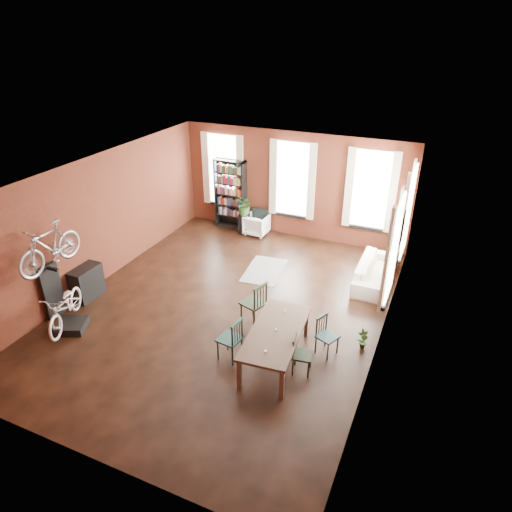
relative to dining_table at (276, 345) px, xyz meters
The scene contains 19 objects.
room 2.96m from the dining_table, 128.78° to the left, with size 9.00×9.04×3.22m.
dining_table is the anchor object (origin of this frame).
dining_chair_a 0.91m from the dining_table, 161.46° to the right, with size 0.42×0.42×0.92m, color #1B3D39.
dining_chair_b 1.35m from the dining_table, 132.73° to the left, with size 0.47×0.47×1.03m, color black.
dining_chair_c 0.59m from the dining_table, 10.17° to the right, with size 0.37×0.37×0.79m, color #1D2E1B.
dining_chair_d 1.06m from the dining_table, 35.49° to the left, with size 0.38×0.38×0.83m, color #1C3C3E.
bookshelf 6.71m from the dining_table, 124.01° to the left, with size 1.00×0.32×2.20m, color black.
white_armchair 5.97m from the dining_table, 117.21° to the left, with size 0.68×0.64×0.70m, color white.
cream_sofa 4.02m from the dining_table, 72.29° to the left, with size 2.08×0.61×0.81m, color beige.
striped_rug 3.63m from the dining_table, 116.10° to the left, with size 0.95×1.53×0.01m, color black.
bike_trainer 4.53m from the dining_table, 169.23° to the right, with size 0.59×0.59×0.17m, color black.
bike_wall_rack 5.17m from the dining_table, behind, with size 0.16×0.60×1.30m, color black.
console_table 5.02m from the dining_table, behind, with size 0.40×0.80×0.80m, color black.
plant_stand 6.08m from the dining_table, 120.88° to the left, with size 0.31×0.31×0.62m, color black.
plant_by_sofa 5.20m from the dining_table, 73.11° to the left, with size 0.36×0.64×0.29m, color #2C5B24.
plant_small 1.86m from the dining_table, 35.23° to the left, with size 0.24×0.45×0.16m, color #306327.
bicycle_floor 4.59m from the dining_table, 168.77° to the right, with size 0.57×0.85×1.62m, color silver.
bicycle_hung 5.22m from the dining_table, behind, with size 0.47×1.00×1.66m, color #A5A8AD.
plant_on_stand 6.10m from the dining_table, 120.59° to the left, with size 0.57×0.63×0.49m, color #2E5823.
Camera 1 is at (4.23, -7.86, 6.05)m, focal length 32.00 mm.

